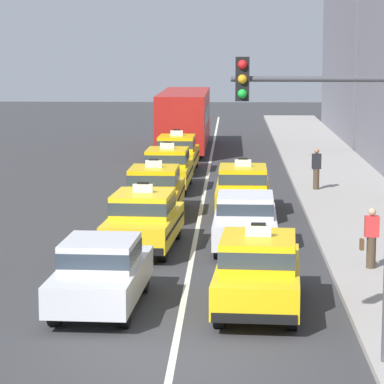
{
  "coord_description": "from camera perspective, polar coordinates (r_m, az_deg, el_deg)",
  "views": [
    {
      "loc": [
        1.08,
        -17.14,
        5.8
      ],
      "look_at": [
        -0.14,
        12.06,
        1.3
      ],
      "focal_mm": 90.21,
      "sensor_mm": 36.0,
      "label": 1
    }
  ],
  "objects": [
    {
      "name": "ground_plane",
      "position": [
        18.12,
        -1.16,
        -9.91
      ],
      "size": [
        160.0,
        160.0,
        0.0
      ],
      "primitive_type": "plane",
      "color": "#353538"
    },
    {
      "name": "lane_stripe_left_right",
      "position": [
        37.6,
        0.72,
        -0.11
      ],
      "size": [
        0.14,
        80.0,
        0.01
      ],
      "primitive_type": "cube",
      "color": "silver",
      "rests_on": "ground"
    },
    {
      "name": "sidewalk_curb",
      "position": [
        32.95,
        10.24,
        -1.39
      ],
      "size": [
        4.0,
        90.0,
        0.15
      ],
      "primitive_type": "cube",
      "color": "#9E9993",
      "rests_on": "ground"
    },
    {
      "name": "sedan_left_nearest",
      "position": [
        21.38,
        -5.4,
        -4.68
      ],
      "size": [
        1.95,
        4.37,
        1.58
      ],
      "color": "black",
      "rests_on": "ground"
    },
    {
      "name": "taxi_left_second",
      "position": [
        27.38,
        -2.88,
        -1.61
      ],
      "size": [
        2.07,
        4.66,
        1.96
      ],
      "color": "black",
      "rests_on": "ground"
    },
    {
      "name": "taxi_left_third",
      "position": [
        32.86,
        -2.25,
        0.13
      ],
      "size": [
        1.87,
        4.58,
        1.96
      ],
      "color": "black",
      "rests_on": "ground"
    },
    {
      "name": "taxi_left_fourth",
      "position": [
        38.6,
        -1.46,
        1.43
      ],
      "size": [
        1.91,
        4.6,
        1.96
      ],
      "color": "black",
      "rests_on": "ground"
    },
    {
      "name": "taxi_left_fifth",
      "position": [
        44.11,
        -0.9,
        2.35
      ],
      "size": [
        1.91,
        4.6,
        1.96
      ],
      "color": "black",
      "rests_on": "ground"
    },
    {
      "name": "bus_left_sixth",
      "position": [
        53.03,
        -0.45,
        4.45
      ],
      "size": [
        2.52,
        11.2,
        3.22
      ],
      "color": "black",
      "rests_on": "ground"
    },
    {
      "name": "taxi_right_nearest",
      "position": [
        21.27,
        3.93,
        -4.65
      ],
      "size": [
        2.07,
        4.65,
        1.96
      ],
      "color": "black",
      "rests_on": "ground"
    },
    {
      "name": "sedan_right_second",
      "position": [
        27.54,
        3.17,
        -1.62
      ],
      "size": [
        1.85,
        4.34,
        1.58
      ],
      "color": "black",
      "rests_on": "ground"
    },
    {
      "name": "taxi_right_third",
      "position": [
        33.11,
        3.02,
        0.19
      ],
      "size": [
        1.87,
        4.58,
        1.96
      ],
      "color": "black",
      "rests_on": "ground"
    },
    {
      "name": "pedestrian_mid_block",
      "position": [
        24.88,
        10.54,
        -2.7
      ],
      "size": [
        0.47,
        0.24,
        1.55
      ],
      "color": "#473828",
      "rests_on": "sidewalk_curb"
    },
    {
      "name": "pedestrian_by_storefront",
      "position": [
        38.03,
        7.37,
        1.38
      ],
      "size": [
        0.36,
        0.24,
        1.61
      ],
      "color": "#473828",
      "rests_on": "sidewalk_curb"
    },
    {
      "name": "traffic_light_pole",
      "position": [
        17.0,
        8.48,
        1.98
      ],
      "size": [
        2.87,
        0.33,
        5.58
      ],
      "color": "#47474C",
      "rests_on": "ground"
    }
  ]
}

